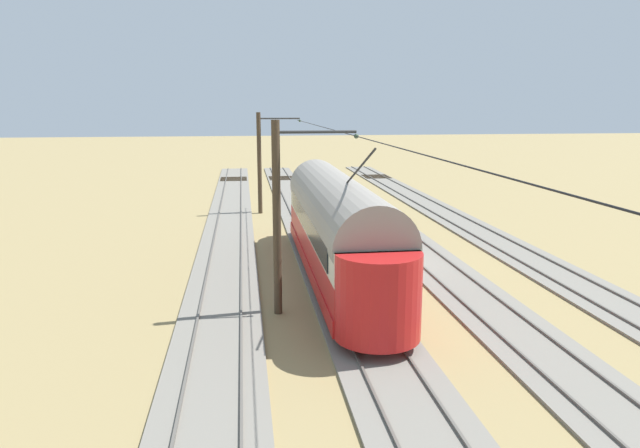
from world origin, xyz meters
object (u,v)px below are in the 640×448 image
object	(u,v)px
track_end_bumper	(378,212)
catenary_pole_mid_near	(279,215)
vintage_streetcar	(337,225)
catenary_pole_foreground	(261,161)

from	to	relation	value
track_end_bumper	catenary_pole_mid_near	bearing A→B (deg)	65.57
vintage_streetcar	catenary_pole_mid_near	xyz separation A→B (m)	(2.59, 3.72, 1.21)
catenary_pole_foreground	track_end_bumper	distance (m)	8.37
vintage_streetcar	track_end_bumper	distance (m)	13.24
catenary_pole_mid_near	track_end_bumper	bearing A→B (deg)	-114.43
catenary_pole_foreground	catenary_pole_mid_near	distance (m)	18.81
vintage_streetcar	track_end_bumper	world-z (taller)	vintage_streetcar
catenary_pole_mid_near	track_end_bumper	size ratio (longest dim) A/B	3.68
catenary_pole_foreground	catenary_pole_mid_near	xyz separation A→B (m)	(0.00, 18.81, 0.00)
track_end_bumper	catenary_pole_foreground	bearing A→B (deg)	-21.32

